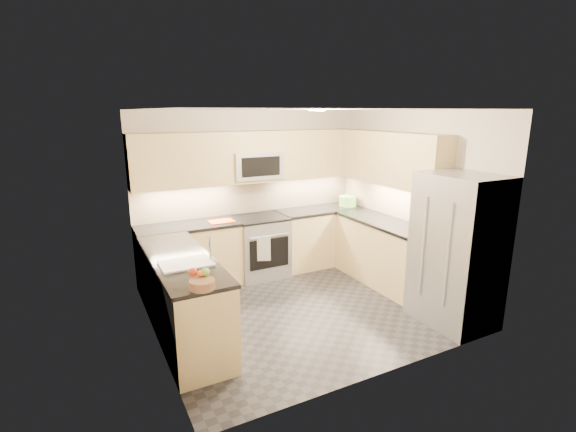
% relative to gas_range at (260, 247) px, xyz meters
% --- Properties ---
extents(floor, '(3.60, 3.20, 0.00)m').
position_rel_gas_range_xyz_m(floor, '(0.00, -1.28, -0.46)').
color(floor, black).
rests_on(floor, ground).
extents(ceiling, '(3.60, 3.20, 0.02)m').
position_rel_gas_range_xyz_m(ceiling, '(0.00, -1.28, 2.04)').
color(ceiling, beige).
rests_on(ceiling, wall_back).
extents(wall_back, '(3.60, 0.02, 2.50)m').
position_rel_gas_range_xyz_m(wall_back, '(0.00, 0.32, 0.79)').
color(wall_back, beige).
rests_on(wall_back, floor).
extents(wall_front, '(3.60, 0.02, 2.50)m').
position_rel_gas_range_xyz_m(wall_front, '(0.00, -2.88, 0.79)').
color(wall_front, beige).
rests_on(wall_front, floor).
extents(wall_left, '(0.02, 3.20, 2.50)m').
position_rel_gas_range_xyz_m(wall_left, '(-1.80, -1.28, 0.79)').
color(wall_left, beige).
rests_on(wall_left, floor).
extents(wall_right, '(0.02, 3.20, 2.50)m').
position_rel_gas_range_xyz_m(wall_right, '(1.80, -1.28, 0.79)').
color(wall_right, beige).
rests_on(wall_right, floor).
extents(base_cab_back_left, '(1.42, 0.60, 0.90)m').
position_rel_gas_range_xyz_m(base_cab_back_left, '(-1.09, 0.02, -0.01)').
color(base_cab_back_left, '#D4BC80').
rests_on(base_cab_back_left, floor).
extents(base_cab_back_right, '(1.42, 0.60, 0.90)m').
position_rel_gas_range_xyz_m(base_cab_back_right, '(1.09, 0.02, -0.01)').
color(base_cab_back_right, '#D4BC80').
rests_on(base_cab_back_right, floor).
extents(base_cab_right, '(0.60, 1.70, 0.90)m').
position_rel_gas_range_xyz_m(base_cab_right, '(1.50, -1.12, -0.01)').
color(base_cab_right, '#D4BC80').
rests_on(base_cab_right, floor).
extents(base_cab_peninsula, '(0.60, 2.00, 0.90)m').
position_rel_gas_range_xyz_m(base_cab_peninsula, '(-1.50, -1.28, -0.01)').
color(base_cab_peninsula, '#D4BC80').
rests_on(base_cab_peninsula, floor).
extents(countertop_back_left, '(1.42, 0.63, 0.04)m').
position_rel_gas_range_xyz_m(countertop_back_left, '(-1.09, 0.02, 0.47)').
color(countertop_back_left, black).
rests_on(countertop_back_left, base_cab_back_left).
extents(countertop_back_right, '(1.42, 0.63, 0.04)m').
position_rel_gas_range_xyz_m(countertop_back_right, '(1.09, 0.02, 0.47)').
color(countertop_back_right, black).
rests_on(countertop_back_right, base_cab_back_right).
extents(countertop_right, '(0.63, 1.70, 0.04)m').
position_rel_gas_range_xyz_m(countertop_right, '(1.50, -1.12, 0.47)').
color(countertop_right, black).
rests_on(countertop_right, base_cab_right).
extents(countertop_peninsula, '(0.63, 2.00, 0.04)m').
position_rel_gas_range_xyz_m(countertop_peninsula, '(-1.50, -1.28, 0.47)').
color(countertop_peninsula, black).
rests_on(countertop_peninsula, base_cab_peninsula).
extents(upper_cab_back, '(3.60, 0.35, 0.75)m').
position_rel_gas_range_xyz_m(upper_cab_back, '(0.00, 0.15, 1.37)').
color(upper_cab_back, '#D4BC80').
rests_on(upper_cab_back, wall_back).
extents(upper_cab_right, '(0.35, 1.95, 0.75)m').
position_rel_gas_range_xyz_m(upper_cab_right, '(1.62, -1.00, 1.37)').
color(upper_cab_right, '#D4BC80').
rests_on(upper_cab_right, wall_right).
extents(backsplash_back, '(3.60, 0.01, 0.51)m').
position_rel_gas_range_xyz_m(backsplash_back, '(0.00, 0.32, 0.74)').
color(backsplash_back, '#C7AE8F').
rests_on(backsplash_back, wall_back).
extents(backsplash_right, '(0.01, 2.30, 0.51)m').
position_rel_gas_range_xyz_m(backsplash_right, '(1.80, -0.82, 0.74)').
color(backsplash_right, '#C7AE8F').
rests_on(backsplash_right, wall_right).
extents(gas_range, '(0.76, 0.65, 0.91)m').
position_rel_gas_range_xyz_m(gas_range, '(0.00, 0.00, 0.00)').
color(gas_range, '#9C9FA4').
rests_on(gas_range, floor).
extents(range_cooktop, '(0.76, 0.65, 0.03)m').
position_rel_gas_range_xyz_m(range_cooktop, '(0.00, 0.00, 0.46)').
color(range_cooktop, black).
rests_on(range_cooktop, gas_range).
extents(oven_door_glass, '(0.62, 0.02, 0.45)m').
position_rel_gas_range_xyz_m(oven_door_glass, '(0.00, -0.33, -0.01)').
color(oven_door_glass, black).
rests_on(oven_door_glass, gas_range).
extents(oven_handle, '(0.60, 0.02, 0.02)m').
position_rel_gas_range_xyz_m(oven_handle, '(0.00, -0.35, 0.26)').
color(oven_handle, '#B2B5BA').
rests_on(oven_handle, gas_range).
extents(microwave, '(0.76, 0.40, 0.40)m').
position_rel_gas_range_xyz_m(microwave, '(0.00, 0.12, 1.24)').
color(microwave, '#AAACB3').
rests_on(microwave, upper_cab_back).
extents(microwave_door, '(0.60, 0.01, 0.28)m').
position_rel_gas_range_xyz_m(microwave_door, '(0.00, -0.08, 1.24)').
color(microwave_door, black).
rests_on(microwave_door, microwave).
extents(refrigerator, '(0.70, 0.90, 1.80)m').
position_rel_gas_range_xyz_m(refrigerator, '(1.45, -2.43, 0.45)').
color(refrigerator, '#96989D').
rests_on(refrigerator, floor).
extents(fridge_handle_left, '(0.02, 0.02, 1.20)m').
position_rel_gas_range_xyz_m(fridge_handle_left, '(1.08, -2.61, 0.49)').
color(fridge_handle_left, '#B2B5BA').
rests_on(fridge_handle_left, refrigerator).
extents(fridge_handle_right, '(0.02, 0.02, 1.20)m').
position_rel_gas_range_xyz_m(fridge_handle_right, '(1.08, -2.25, 0.49)').
color(fridge_handle_right, '#B2B5BA').
rests_on(fridge_handle_right, refrigerator).
extents(sink_basin, '(0.52, 0.38, 0.16)m').
position_rel_gas_range_xyz_m(sink_basin, '(-1.50, -1.53, 0.42)').
color(sink_basin, white).
rests_on(sink_basin, base_cab_peninsula).
extents(faucet, '(0.03, 0.03, 0.28)m').
position_rel_gas_range_xyz_m(faucet, '(-1.24, -1.53, 0.62)').
color(faucet, silver).
rests_on(faucet, countertop_peninsula).
extents(utensil_bowl, '(0.33, 0.33, 0.16)m').
position_rel_gas_range_xyz_m(utensil_bowl, '(1.60, -0.02, 0.57)').
color(utensil_bowl, '#64AC49').
rests_on(utensil_bowl, countertop_back_right).
extents(cutting_board, '(0.35, 0.25, 0.01)m').
position_rel_gas_range_xyz_m(cutting_board, '(-0.62, -0.04, 0.49)').
color(cutting_board, '#E84F15').
rests_on(cutting_board, countertop_back_left).
extents(fruit_basket, '(0.28, 0.28, 0.08)m').
position_rel_gas_range_xyz_m(fruit_basket, '(-1.52, -2.20, 0.53)').
color(fruit_basket, brown).
rests_on(fruit_basket, countertop_peninsula).
extents(fruit_apple, '(0.08, 0.08, 0.08)m').
position_rel_gas_range_xyz_m(fruit_apple, '(-1.56, -2.05, 0.60)').
color(fruit_apple, '#BC3B15').
rests_on(fruit_apple, fruit_basket).
extents(fruit_pear, '(0.08, 0.08, 0.08)m').
position_rel_gas_range_xyz_m(fruit_pear, '(-1.46, -2.11, 0.60)').
color(fruit_pear, '#72B84F').
rests_on(fruit_pear, fruit_basket).
extents(dish_towel_check, '(0.19, 0.08, 0.37)m').
position_rel_gas_range_xyz_m(dish_towel_check, '(-0.11, -0.37, 0.10)').
color(dish_towel_check, silver).
rests_on(dish_towel_check, oven_handle).
extents(fruit_orange, '(0.06, 0.06, 0.06)m').
position_rel_gas_range_xyz_m(fruit_orange, '(-1.51, -2.11, 0.60)').
color(fruit_orange, orange).
rests_on(fruit_orange, fruit_basket).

